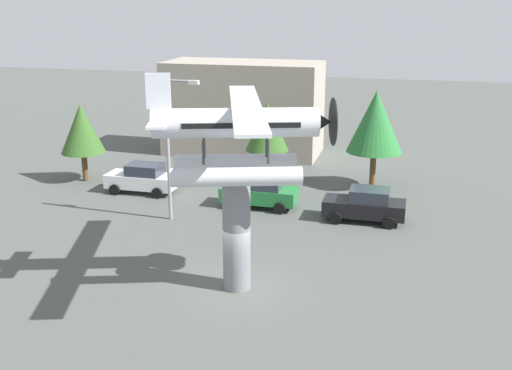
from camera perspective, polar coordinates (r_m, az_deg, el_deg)
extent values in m
plane|color=#4C514C|center=(25.20, -1.76, -9.40)|extent=(140.00, 140.00, 0.00)
cylinder|color=slate|center=(24.27, -1.80, -4.56)|extent=(1.10, 1.10, 4.56)
cylinder|color=silver|center=(22.48, -1.80, 0.76)|extent=(4.78, 2.13, 0.70)
cylinder|color=#333338|center=(22.81, 1.17, 3.08)|extent=(0.13, 0.13, 0.90)
cylinder|color=#333338|center=(22.77, -4.88, 2.99)|extent=(0.13, 0.13, 0.90)
cylinder|color=silver|center=(24.41, -1.92, 2.06)|extent=(4.78, 2.13, 0.70)
cylinder|color=#333338|center=(23.78, 0.99, 3.65)|extent=(0.13, 0.13, 0.90)
cylinder|color=#333338|center=(23.74, -4.81, 3.57)|extent=(0.13, 0.13, 0.90)
cylinder|color=silver|center=(23.03, -1.90, 5.76)|extent=(6.24, 2.94, 1.10)
cube|color=black|center=(23.04, -1.40, 5.76)|extent=(4.48, 2.41, 0.20)
cone|color=#262628|center=(23.32, 6.14, 5.81)|extent=(0.94, 1.05, 0.88)
cylinder|color=black|center=(23.39, 7.12, 5.81)|extent=(0.59, 1.73, 1.80)
cube|color=silver|center=(22.93, -0.91, 7.26)|extent=(4.23, 10.24, 0.12)
cube|color=silver|center=(23.13, -8.90, 5.86)|extent=(1.52, 2.88, 0.10)
cube|color=silver|center=(22.95, -9.02, 8.56)|extent=(0.89, 0.39, 1.30)
cube|color=white|center=(37.45, -10.49, 0.40)|extent=(4.20, 1.70, 0.80)
cube|color=#2D333D|center=(37.15, -10.20, 1.43)|extent=(2.00, 1.56, 0.64)
cylinder|color=black|center=(38.91, -11.71, 0.33)|extent=(0.64, 0.22, 0.64)
cylinder|color=black|center=(37.38, -12.92, -0.42)|extent=(0.64, 0.22, 0.64)
cylinder|color=black|center=(37.82, -8.04, 0.04)|extent=(0.64, 0.22, 0.64)
cylinder|color=black|center=(36.24, -9.12, -0.75)|extent=(0.64, 0.22, 0.64)
cube|color=#237A38|center=(34.23, 0.29, -0.88)|extent=(4.20, 1.70, 0.80)
cube|color=#2D333D|center=(33.96, 0.70, 0.25)|extent=(2.00, 1.56, 0.64)
cylinder|color=black|center=(35.52, -1.46, -0.90)|extent=(0.64, 0.22, 0.64)
cylinder|color=black|center=(33.88, -2.30, -1.79)|extent=(0.64, 0.22, 0.64)
cylinder|color=black|center=(34.90, 2.81, -1.24)|extent=(0.64, 0.22, 0.64)
cylinder|color=black|center=(33.23, 2.16, -2.17)|extent=(0.64, 0.22, 0.64)
cube|color=black|center=(32.59, 9.93, -2.07)|extent=(4.20, 1.70, 0.80)
cube|color=#2D333D|center=(32.35, 10.43, -0.90)|extent=(2.00, 1.56, 0.64)
cylinder|color=black|center=(33.68, 7.75, -2.06)|extent=(0.64, 0.22, 0.64)
cylinder|color=black|center=(31.99, 7.34, -3.07)|extent=(0.64, 0.22, 0.64)
cylinder|color=black|center=(33.50, 12.34, -2.41)|extent=(0.64, 0.22, 0.64)
cylinder|color=black|center=(31.80, 12.17, -3.44)|extent=(0.64, 0.22, 0.64)
cylinder|color=gray|center=(31.84, -8.12, 3.13)|extent=(0.18, 0.18, 7.36)
cylinder|color=gray|center=(30.90, -7.00, 9.51)|extent=(1.60, 0.12, 0.12)
cube|color=silver|center=(30.65, -5.77, 9.40)|extent=(0.50, 0.28, 0.20)
cube|color=#9E9384|center=(46.05, -1.17, 7.12)|extent=(11.32, 5.12, 6.75)
cylinder|color=brown|center=(40.64, -15.51, 1.65)|extent=(0.36, 0.36, 1.85)
cone|color=#335B23|center=(40.09, -15.78, 5.03)|extent=(2.75, 2.75, 3.05)
cylinder|color=brown|center=(39.31, 1.01, 1.85)|extent=(0.36, 0.36, 1.95)
cone|color=#335B23|center=(38.75, 1.03, 5.40)|extent=(2.71, 2.71, 3.02)
cylinder|color=brown|center=(38.41, 10.71, 1.42)|extent=(0.36, 0.36, 2.24)
cone|color=#287033|center=(37.75, 10.96, 5.78)|extent=(3.34, 3.34, 3.71)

